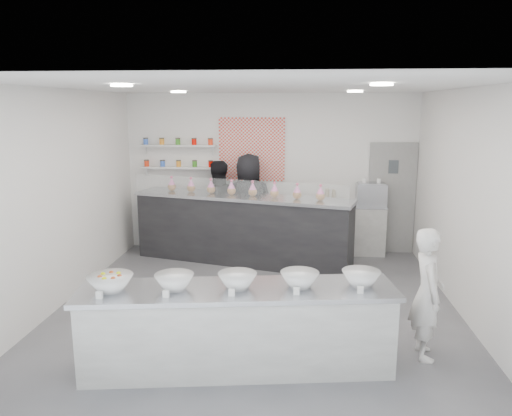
{
  "coord_description": "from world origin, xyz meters",
  "views": [
    {
      "loc": [
        0.56,
        -6.47,
        2.76
      ],
      "look_at": [
        -0.04,
        0.4,
        1.35
      ],
      "focal_mm": 35.0,
      "sensor_mm": 36.0,
      "label": 1
    }
  ],
  "objects": [
    {
      "name": "back_bar",
      "position": [
        -0.44,
        2.09,
        0.61
      ],
      "size": [
        3.98,
        1.74,
        1.22
      ],
      "primitive_type": "cube",
      "rotation": [
        0.0,
        0.0,
        -0.27
      ],
      "color": "black",
      "rests_on": "floor"
    },
    {
      "name": "jar_shelf_lower",
      "position": [
        -1.75,
        2.9,
        1.6
      ],
      "size": [
        1.45,
        0.22,
        0.04
      ],
      "primitive_type": "cube",
      "color": "silver",
      "rests_on": "back_wall"
    },
    {
      "name": "staff_right",
      "position": [
        -0.37,
        2.6,
        0.95
      ],
      "size": [
        1.04,
        0.79,
        1.91
      ],
      "primitive_type": "imported",
      "rotation": [
        0.0,
        0.0,
        3.35
      ],
      "color": "black",
      "rests_on": "floor"
    },
    {
      "name": "floor",
      "position": [
        0.0,
        0.0,
        0.0
      ],
      "size": [
        6.0,
        6.0,
        0.0
      ],
      "primitive_type": "plane",
      "color": "#515156",
      "rests_on": "ground"
    },
    {
      "name": "label_cards",
      "position": [
        -0.14,
        -2.11,
        0.94
      ],
      "size": [
        2.66,
        0.04,
        0.07
      ],
      "primitive_type": null,
      "color": "white",
      "rests_on": "prep_counter"
    },
    {
      "name": "cup_stacks",
      "position": [
        1.14,
        2.78,
        1.09
      ],
      "size": [
        0.24,
        0.24,
        0.3
      ],
      "primitive_type": null,
      "color": "gray",
      "rests_on": "espresso_ledge"
    },
    {
      "name": "right_wall",
      "position": [
        2.75,
        0.0,
        1.5
      ],
      "size": [
        0.0,
        6.0,
        6.0
      ],
      "primitive_type": "plane",
      "rotation": [
        1.57,
        0.0,
        -1.57
      ],
      "color": "white",
      "rests_on": "floor"
    },
    {
      "name": "downlight_3",
      "position": [
        1.4,
        1.6,
        2.98
      ],
      "size": [
        0.24,
        0.24,
        0.02
      ],
      "primitive_type": "cylinder",
      "color": "white",
      "rests_on": "ceiling"
    },
    {
      "name": "cookie_bags",
      "position": [
        -0.44,
        2.09,
        1.35
      ],
      "size": [
        2.89,
        0.93,
        0.27
      ],
      "primitive_type": null,
      "rotation": [
        0.0,
        0.0,
        -0.27
      ],
      "color": "#FF76CD",
      "rests_on": "back_bar"
    },
    {
      "name": "downlight_2",
      "position": [
        -1.4,
        1.6,
        2.98
      ],
      "size": [
        0.24,
        0.24,
        0.02
      ],
      "primitive_type": "cylinder",
      "color": "white",
      "rests_on": "ceiling"
    },
    {
      "name": "back_wall",
      "position": [
        0.0,
        3.0,
        1.5
      ],
      "size": [
        5.5,
        0.0,
        5.5
      ],
      "primitive_type": "plane",
      "rotation": [
        1.57,
        0.0,
        0.0
      ],
      "color": "white",
      "rests_on": "floor"
    },
    {
      "name": "espresso_ledge",
      "position": [
        1.55,
        2.78,
        0.47
      ],
      "size": [
        1.26,
        0.4,
        0.94
      ],
      "primitive_type": "cube",
      "color": "#A1A29D",
      "rests_on": "floor"
    },
    {
      "name": "pattern_panel",
      "position": [
        -0.35,
        2.98,
        1.95
      ],
      "size": [
        1.25,
        0.03,
        1.2
      ],
      "primitive_type": "cube",
      "color": "red",
      "rests_on": "back_wall"
    },
    {
      "name": "jar_shelf_upper",
      "position": [
        -1.75,
        2.9,
        2.02
      ],
      "size": [
        1.45,
        0.22,
        0.04
      ],
      "primitive_type": "cube",
      "color": "silver",
      "rests_on": "back_wall"
    },
    {
      "name": "prep_bowls",
      "position": [
        -0.06,
        -1.59,
        0.98
      ],
      "size": [
        3.05,
        0.93,
        0.16
      ],
      "primitive_type": null,
      "rotation": [
        0.0,
        0.0,
        0.14
      ],
      "color": "white",
      "rests_on": "prep_counter"
    },
    {
      "name": "staff_left",
      "position": [
        -0.97,
        2.6,
        0.89
      ],
      "size": [
        1.06,
        0.96,
        1.77
      ],
      "primitive_type": "imported",
      "rotation": [
        0.0,
        0.0,
        3.55
      ],
      "color": "black",
      "rests_on": "floor"
    },
    {
      "name": "downlight_1",
      "position": [
        1.4,
        -1.0,
        2.98
      ],
      "size": [
        0.24,
        0.24,
        0.02
      ],
      "primitive_type": "cylinder",
      "color": "white",
      "rests_on": "ceiling"
    },
    {
      "name": "prep_counter",
      "position": [
        -0.06,
        -1.59,
        0.45
      ],
      "size": [
        3.39,
        1.22,
        0.9
      ],
      "primitive_type": "cube",
      "rotation": [
        0.0,
        0.0,
        0.14
      ],
      "color": "#A1A29D",
      "rests_on": "floor"
    },
    {
      "name": "espresso_machine",
      "position": [
        1.89,
        2.78,
        1.14
      ],
      "size": [
        0.54,
        0.37,
        0.41
      ],
      "primitive_type": "cube",
      "color": "#93969E",
      "rests_on": "espresso_ledge"
    },
    {
      "name": "left_wall",
      "position": [
        -2.75,
        0.0,
        1.5
      ],
      "size": [
        0.0,
        6.0,
        6.0
      ],
      "primitive_type": "plane",
      "rotation": [
        1.57,
        0.0,
        1.57
      ],
      "color": "white",
      "rests_on": "floor"
    },
    {
      "name": "ceiling",
      "position": [
        0.0,
        0.0,
        3.0
      ],
      "size": [
        6.0,
        6.0,
        0.0
      ],
      "primitive_type": "plane",
      "rotation": [
        3.14,
        0.0,
        0.0
      ],
      "color": "white",
      "rests_on": "floor"
    },
    {
      "name": "preserve_jars",
      "position": [
        -1.75,
        2.88,
        1.88
      ],
      "size": [
        1.45,
        0.1,
        0.56
      ],
      "primitive_type": null,
      "color": "#FD3915",
      "rests_on": "jar_shelf_lower"
    },
    {
      "name": "sneeze_guard",
      "position": [
        -0.53,
        1.76,
        1.39
      ],
      "size": [
        3.74,
        1.04,
        0.33
      ],
      "primitive_type": "cube",
      "rotation": [
        0.0,
        0.0,
        -0.27
      ],
      "color": "white",
      "rests_on": "back_bar"
    },
    {
      "name": "woman_prep",
      "position": [
        1.98,
        -1.15,
        0.74
      ],
      "size": [
        0.36,
        0.54,
        1.48
      ],
      "primitive_type": "imported",
      "rotation": [
        0.0,
        0.0,
        1.56
      ],
      "color": "white",
      "rests_on": "floor"
    },
    {
      "name": "downlight_0",
      "position": [
        -1.4,
        -1.0,
        2.98
      ],
      "size": [
        0.24,
        0.24,
        0.02
      ],
      "primitive_type": "cylinder",
      "color": "white",
      "rests_on": "ceiling"
    },
    {
      "name": "back_door",
      "position": [
        2.3,
        2.97,
        1.05
      ],
      "size": [
        0.88,
        0.04,
        2.1
      ],
      "primitive_type": "cube",
      "color": "gray",
      "rests_on": "floor"
    }
  ]
}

